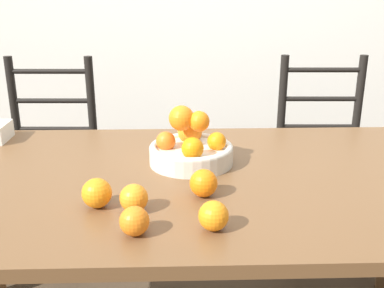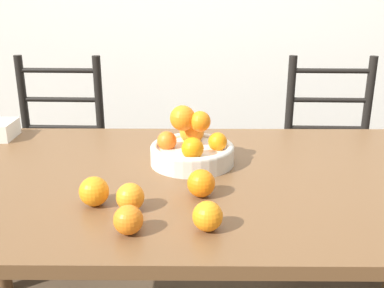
{
  "view_description": "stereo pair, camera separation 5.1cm",
  "coord_description": "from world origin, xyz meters",
  "px_view_note": "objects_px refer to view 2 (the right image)",
  "views": [
    {
      "loc": [
        -0.06,
        -1.27,
        1.26
      ],
      "look_at": [
        -0.02,
        0.02,
        0.82
      ],
      "focal_mm": 42.0,
      "sensor_mm": 36.0,
      "label": 1
    },
    {
      "loc": [
        -0.01,
        -1.27,
        1.26
      ],
      "look_at": [
        -0.02,
        0.02,
        0.82
      ],
      "focal_mm": 42.0,
      "sensor_mm": 36.0,
      "label": 2
    }
  ],
  "objects_px": {
    "orange_loose_2": "(128,220)",
    "chair_right": "(330,165)",
    "fruit_bowl": "(192,147)",
    "orange_loose_3": "(201,183)",
    "orange_loose_0": "(208,216)",
    "orange_loose_1": "(130,197)",
    "orange_loose_4": "(94,191)",
    "chair_left": "(57,164)"
  },
  "relations": [
    {
      "from": "orange_loose_3",
      "to": "orange_loose_4",
      "type": "xyz_separation_m",
      "value": [
        -0.28,
        -0.06,
        0.0
      ]
    },
    {
      "from": "orange_loose_3",
      "to": "chair_right",
      "type": "xyz_separation_m",
      "value": [
        0.64,
        0.9,
        -0.3
      ]
    },
    {
      "from": "orange_loose_0",
      "to": "orange_loose_4",
      "type": "relative_size",
      "value": 0.92
    },
    {
      "from": "orange_loose_1",
      "to": "orange_loose_2",
      "type": "relative_size",
      "value": 1.05
    },
    {
      "from": "orange_loose_0",
      "to": "chair_left",
      "type": "bearing_deg",
      "value": 122.75
    },
    {
      "from": "orange_loose_0",
      "to": "chair_left",
      "type": "distance_m",
      "value": 1.33
    },
    {
      "from": "chair_right",
      "to": "orange_loose_1",
      "type": "bearing_deg",
      "value": -127.74
    },
    {
      "from": "orange_loose_3",
      "to": "orange_loose_1",
      "type": "bearing_deg",
      "value": -155.23
    },
    {
      "from": "chair_left",
      "to": "orange_loose_4",
      "type": "bearing_deg",
      "value": -65.06
    },
    {
      "from": "orange_loose_4",
      "to": "chair_left",
      "type": "relative_size",
      "value": 0.08
    },
    {
      "from": "orange_loose_0",
      "to": "chair_left",
      "type": "height_order",
      "value": "chair_left"
    },
    {
      "from": "orange_loose_0",
      "to": "orange_loose_1",
      "type": "bearing_deg",
      "value": 152.77
    },
    {
      "from": "fruit_bowl",
      "to": "chair_left",
      "type": "height_order",
      "value": "chair_left"
    },
    {
      "from": "orange_loose_0",
      "to": "orange_loose_3",
      "type": "xyz_separation_m",
      "value": [
        -0.01,
        0.18,
        0.0
      ]
    },
    {
      "from": "fruit_bowl",
      "to": "orange_loose_3",
      "type": "bearing_deg",
      "value": -83.74
    },
    {
      "from": "orange_loose_3",
      "to": "orange_loose_4",
      "type": "bearing_deg",
      "value": -168.62
    },
    {
      "from": "chair_right",
      "to": "orange_loose_4",
      "type": "bearing_deg",
      "value": -131.76
    },
    {
      "from": "orange_loose_0",
      "to": "orange_loose_3",
      "type": "relative_size",
      "value": 0.94
    },
    {
      "from": "orange_loose_3",
      "to": "orange_loose_4",
      "type": "height_order",
      "value": "orange_loose_4"
    },
    {
      "from": "orange_loose_0",
      "to": "chair_right",
      "type": "relative_size",
      "value": 0.07
    },
    {
      "from": "orange_loose_0",
      "to": "chair_right",
      "type": "xyz_separation_m",
      "value": [
        0.62,
        1.09,
        -0.3
      ]
    },
    {
      "from": "orange_loose_0",
      "to": "chair_left",
      "type": "relative_size",
      "value": 0.07
    },
    {
      "from": "orange_loose_2",
      "to": "chair_right",
      "type": "relative_size",
      "value": 0.07
    },
    {
      "from": "orange_loose_1",
      "to": "orange_loose_4",
      "type": "bearing_deg",
      "value": 164.31
    },
    {
      "from": "orange_loose_0",
      "to": "orange_loose_1",
      "type": "xyz_separation_m",
      "value": [
        -0.19,
        0.1,
        0.0
      ]
    },
    {
      "from": "orange_loose_3",
      "to": "chair_left",
      "type": "bearing_deg",
      "value": 127.23
    },
    {
      "from": "orange_loose_1",
      "to": "chair_right",
      "type": "height_order",
      "value": "chair_right"
    },
    {
      "from": "fruit_bowl",
      "to": "chair_left",
      "type": "bearing_deg",
      "value": 135.36
    },
    {
      "from": "chair_left",
      "to": "orange_loose_2",
      "type": "bearing_deg",
      "value": -62.97
    },
    {
      "from": "fruit_bowl",
      "to": "orange_loose_1",
      "type": "relative_size",
      "value": 3.73
    },
    {
      "from": "orange_loose_0",
      "to": "orange_loose_3",
      "type": "bearing_deg",
      "value": 94.04
    },
    {
      "from": "fruit_bowl",
      "to": "chair_left",
      "type": "distance_m",
      "value": 0.98
    },
    {
      "from": "orange_loose_4",
      "to": "orange_loose_2",
      "type": "bearing_deg",
      "value": -52.9
    },
    {
      "from": "orange_loose_3",
      "to": "chair_right",
      "type": "bearing_deg",
      "value": 54.82
    },
    {
      "from": "orange_loose_0",
      "to": "orange_loose_3",
      "type": "height_order",
      "value": "orange_loose_3"
    },
    {
      "from": "fruit_bowl",
      "to": "orange_loose_2",
      "type": "bearing_deg",
      "value": -107.34
    },
    {
      "from": "orange_loose_4",
      "to": "orange_loose_1",
      "type": "bearing_deg",
      "value": -15.69
    },
    {
      "from": "chair_left",
      "to": "orange_loose_0",
      "type": "bearing_deg",
      "value": -55.29
    },
    {
      "from": "orange_loose_2",
      "to": "chair_right",
      "type": "distance_m",
      "value": 1.4
    },
    {
      "from": "orange_loose_1",
      "to": "orange_loose_4",
      "type": "relative_size",
      "value": 0.93
    },
    {
      "from": "fruit_bowl",
      "to": "orange_loose_0",
      "type": "height_order",
      "value": "fruit_bowl"
    },
    {
      "from": "orange_loose_2",
      "to": "orange_loose_4",
      "type": "height_order",
      "value": "orange_loose_4"
    }
  ]
}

